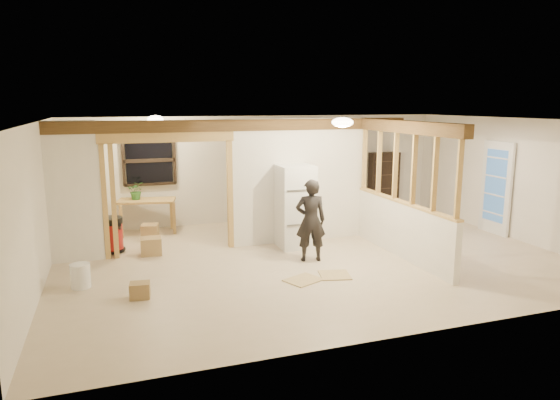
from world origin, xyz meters
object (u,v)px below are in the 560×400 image
object	(u,v)px
woman	(311,220)
bookshelf	(384,183)
work_table	(147,216)
shop_vac	(110,235)
refrigerator	(295,206)

from	to	relation	value
woman	bookshelf	xyz separation A→B (m)	(3.32, 3.17, 0.03)
work_table	shop_vac	bearing A→B (deg)	-110.39
work_table	bookshelf	size ratio (longest dim) A/B	0.76
refrigerator	woman	world-z (taller)	refrigerator
shop_vac	work_table	bearing A→B (deg)	57.61
shop_vac	refrigerator	bearing A→B (deg)	-12.75
refrigerator	woman	xyz separation A→B (m)	(-0.05, -0.93, -0.07)
refrigerator	shop_vac	bearing A→B (deg)	167.25
shop_vac	woman	bearing A→B (deg)	-26.75
shop_vac	bookshelf	bearing A→B (deg)	12.18
work_table	shop_vac	world-z (taller)	work_table
woman	shop_vac	bearing A→B (deg)	-14.08
work_table	shop_vac	xyz separation A→B (m)	(-0.77, -1.21, -0.03)
woman	bookshelf	bearing A→B (deg)	-123.72
refrigerator	shop_vac	world-z (taller)	refrigerator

